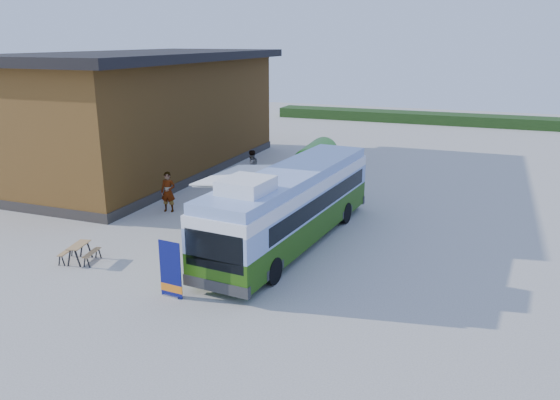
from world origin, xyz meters
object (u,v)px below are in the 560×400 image
at_px(picnic_table, 79,249).
at_px(slurry_tanker, 316,158).
at_px(banner, 171,275).
at_px(person_b, 251,167).
at_px(bus, 291,204).
at_px(person_a, 168,192).

bearing_deg(picnic_table, slurry_tanker, 61.66).
relative_size(banner, picnic_table, 1.36).
xyz_separation_m(picnic_table, person_b, (1.33, 13.33, 0.46)).
relative_size(bus, person_a, 5.97).
xyz_separation_m(picnic_table, person_a, (-0.26, 6.77, 0.48)).
relative_size(banner, person_a, 0.98).
height_order(banner, person_a, person_a).
height_order(bus, person_b, bus).
bearing_deg(slurry_tanker, person_b, -148.69).
bearing_deg(person_b, bus, 69.49).
bearing_deg(picnic_table, person_b, 72.40).
height_order(person_a, slurry_tanker, slurry_tanker).
xyz_separation_m(person_a, slurry_tanker, (4.86, 8.84, 0.30)).
bearing_deg(picnic_table, person_a, 80.31).
bearing_deg(bus, person_a, 170.06).
distance_m(bus, person_b, 10.24).
height_order(banner, person_b, person_b).
distance_m(bus, picnic_table, 8.50).
xyz_separation_m(banner, person_b, (-3.57, 14.64, 0.19)).
bearing_deg(banner, person_a, 128.04).
relative_size(bus, slurry_tanker, 1.96).
relative_size(bus, person_b, 6.05).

